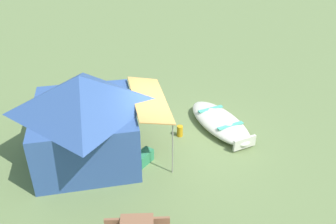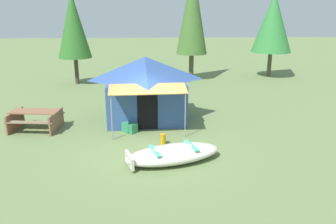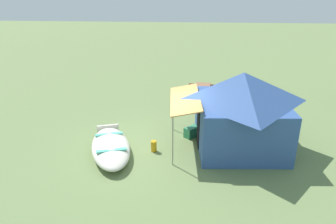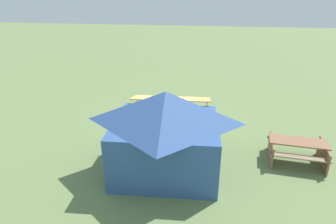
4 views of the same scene
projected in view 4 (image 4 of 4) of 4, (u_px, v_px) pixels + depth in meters
name	position (u px, v px, depth m)	size (l,w,h in m)	color
ground_plane	(170.00, 132.00, 11.56)	(80.00, 80.00, 0.00)	#697E4B
beached_rowboat	(162.00, 110.00, 12.99)	(3.17, 2.07, 0.47)	beige
canvas_cabin_tent	(166.00, 131.00, 8.60)	(3.50, 4.00, 2.58)	#335496
picnic_table	(297.00, 148.00, 9.37)	(1.92, 1.57, 0.75)	#8C5B41
cooler_box	(189.00, 142.00, 10.39)	(0.57, 0.30, 0.36)	#30885A
fuel_can	(162.00, 125.00, 11.71)	(0.19, 0.19, 0.37)	orange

